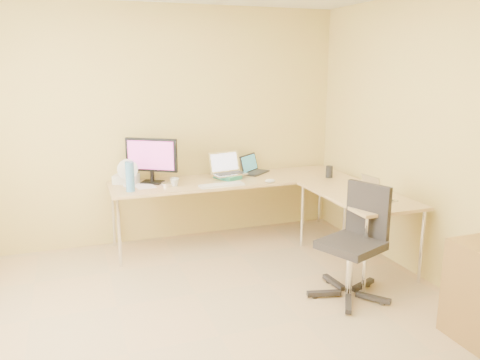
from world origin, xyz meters
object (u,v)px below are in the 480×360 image
object	(u,v)px
laptop_black	(255,164)
desk_fan	(127,174)
desk_return	(357,228)
mug	(175,182)
laptop_return	(380,190)
water_bottle	(130,177)
desk_main	(232,211)
office_chair	(351,242)
monitor	(152,161)
laptop_center	(228,164)
keyboard	(222,185)

from	to	relation	value
laptop_black	desk_fan	bearing A→B (deg)	146.29
desk_return	mug	size ratio (longest dim) A/B	14.29
desk_fan	mug	bearing A→B (deg)	-16.07
desk_return	laptop_black	size ratio (longest dim) A/B	3.80
laptop_return	water_bottle	bearing A→B (deg)	55.84
desk_main	desk_fan	world-z (taller)	desk_fan
mug	laptop_return	world-z (taller)	laptop_return
desk_return	office_chair	bearing A→B (deg)	-126.84
desk_main	desk_fan	size ratio (longest dim) A/B	10.01
monitor	desk_fan	xyz separation A→B (m)	(-0.27, -0.07, -0.11)
desk_main	laptop_center	xyz separation A→B (m)	(-0.03, 0.04, 0.53)
desk_main	keyboard	bearing A→B (deg)	-127.49
laptop_center	desk_fan	xyz separation A→B (m)	(-1.10, 0.01, -0.03)
laptop_black	water_bottle	bearing A→B (deg)	154.44
keyboard	office_chair	world-z (taller)	office_chair
laptop_black	keyboard	xyz separation A→B (m)	(-0.55, -0.47, -0.10)
desk_fan	laptop_return	size ratio (longest dim) A/B	0.89
laptop_black	office_chair	world-z (taller)	office_chair
laptop_center	laptop_return	world-z (taller)	laptop_center
laptop_black	office_chair	xyz separation A→B (m)	(0.16, -1.82, -0.34)
office_chair	water_bottle	bearing A→B (deg)	116.25
desk_return	office_chair	xyz separation A→B (m)	(-0.46, -0.62, 0.14)
desk_main	desk_fan	bearing A→B (deg)	177.49
desk_return	monitor	world-z (taller)	monitor
keyboard	laptop_return	xyz separation A→B (m)	(1.22, -1.02, 0.09)
laptop_center	water_bottle	distance (m)	1.12
keyboard	water_bottle	distance (m)	0.94
laptop_black	office_chair	bearing A→B (deg)	-124.43
keyboard	laptop_return	distance (m)	1.59
mug	water_bottle	distance (m)	0.48
water_bottle	desk_fan	distance (m)	0.22
desk_return	keyboard	distance (m)	1.44
desk_main	monitor	size ratio (longest dim) A/B	4.68
monitor	desk_return	bearing A→B (deg)	0.41
laptop_black	laptop_center	bearing A→B (deg)	162.99
desk_main	desk_fan	distance (m)	1.23
desk_return	mug	xyz separation A→B (m)	(-1.64, 0.90, 0.41)
laptop_black	laptop_return	size ratio (longest dim) A/B	1.15
desk_main	desk_return	bearing A→B (deg)	-45.73
laptop_center	laptop_black	bearing A→B (deg)	10.52
monitor	desk_fan	size ratio (longest dim) A/B	2.14
laptop_center	laptop_return	xyz separation A→B (m)	(1.04, -1.33, -0.07)
desk_return	desk_fan	xyz separation A→B (m)	(-2.10, 1.05, 0.50)
laptop_black	laptop_return	bearing A→B (deg)	-105.50
keyboard	desk_fan	bearing A→B (deg)	158.12
laptop_black	water_bottle	xyz separation A→B (m)	(-1.48, -0.37, 0.04)
desk_return	laptop_black	bearing A→B (deg)	117.53
desk_main	laptop_black	bearing A→B (deg)	29.78
desk_return	keyboard	world-z (taller)	keyboard
monitor	laptop_return	distance (m)	2.34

